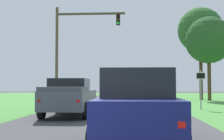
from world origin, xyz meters
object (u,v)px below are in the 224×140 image
red_suv_near (137,107)px  traffic_light (73,41)px  oak_tree_right (209,40)px  pickup_truck_lead (70,97)px  extra_tree_1 (200,30)px  keep_moving_sign (201,84)px

red_suv_near → traffic_light: (-5.16, 18.14, 4.25)m
oak_tree_right → pickup_truck_lead: bearing=-123.4°
pickup_truck_lead → traffic_light: (-1.89, 10.40, 4.29)m
red_suv_near → traffic_light: bearing=105.9°
pickup_truck_lead → extra_tree_1: 22.17m
traffic_light → extra_tree_1: size_ratio=0.83×
pickup_truck_lead → traffic_light: bearing=100.3°
extra_tree_1 → pickup_truck_lead: bearing=-119.6°
red_suv_near → keep_moving_sign: 13.03m
red_suv_near → keep_moving_sign: (4.22, 12.32, 0.59)m
red_suv_near → extra_tree_1: extra_tree_1 is taller
keep_moving_sign → extra_tree_1: size_ratio=0.25×
traffic_light → oak_tree_right: size_ratio=0.96×
extra_tree_1 → oak_tree_right: bearing=-78.3°
extra_tree_1 → red_suv_near: bearing=-105.4°
pickup_truck_lead → keep_moving_sign: keep_moving_sign is taller
keep_moving_sign → traffic_light: bearing=148.2°
red_suv_near → extra_tree_1: size_ratio=0.46×
keep_moving_sign → extra_tree_1: (2.98, 13.84, 5.87)m
pickup_truck_lead → extra_tree_1: (10.48, 18.42, 6.50)m
red_suv_near → oak_tree_right: 25.89m
keep_moving_sign → extra_tree_1: extra_tree_1 is taller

